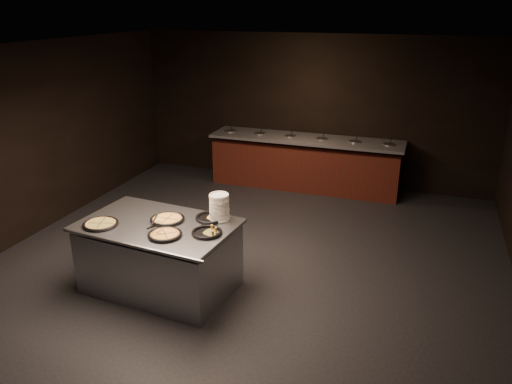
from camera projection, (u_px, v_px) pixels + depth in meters
room at (238, 171)px, 6.23m from camera, size 7.02×8.02×2.92m
salad_bar at (305, 166)px, 9.73m from camera, size 3.70×0.83×1.18m
serving_counter at (160, 257)px, 6.25m from camera, size 1.98×1.37×0.90m
plate_stack at (219, 207)px, 6.12m from camera, size 0.24×0.24×0.34m
pan_veggie_whole at (101, 224)px, 6.02m from camera, size 0.43×0.43×0.04m
pan_cheese_whole at (167, 219)px, 6.16m from camera, size 0.43×0.43×0.04m
pan_cheese_slices_a at (211, 217)px, 6.21m from camera, size 0.38×0.38×0.04m
pan_cheese_slices_b at (165, 234)px, 5.75m from camera, size 0.40×0.40×0.04m
pan_veggie_slices at (207, 232)px, 5.81m from camera, size 0.36×0.36×0.04m
server_left at (156, 221)px, 5.98m from camera, size 0.09×0.31×0.15m
server_right at (156, 229)px, 5.76m from camera, size 0.31×0.10×0.15m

